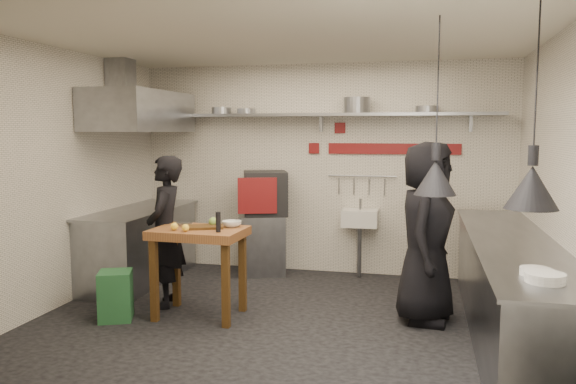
% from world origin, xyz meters
% --- Properties ---
extents(floor, '(5.00, 5.00, 0.00)m').
position_xyz_m(floor, '(0.00, 0.00, 0.00)').
color(floor, black).
rests_on(floor, ground).
extents(ceiling, '(5.00, 5.00, 0.00)m').
position_xyz_m(ceiling, '(0.00, 0.00, 2.80)').
color(ceiling, silver).
rests_on(ceiling, floor).
extents(wall_back, '(5.00, 0.04, 2.80)m').
position_xyz_m(wall_back, '(0.00, 2.10, 1.40)').
color(wall_back, beige).
rests_on(wall_back, floor).
extents(wall_front, '(5.00, 0.04, 2.80)m').
position_xyz_m(wall_front, '(0.00, -2.10, 1.40)').
color(wall_front, beige).
rests_on(wall_front, floor).
extents(wall_left, '(0.04, 4.20, 2.80)m').
position_xyz_m(wall_left, '(-2.50, 0.00, 1.40)').
color(wall_left, beige).
rests_on(wall_left, floor).
extents(wall_right, '(0.04, 4.20, 2.80)m').
position_xyz_m(wall_right, '(2.50, 0.00, 1.40)').
color(wall_right, beige).
rests_on(wall_right, floor).
extents(red_band_horiz, '(1.70, 0.02, 0.14)m').
position_xyz_m(red_band_horiz, '(0.95, 2.08, 1.68)').
color(red_band_horiz, maroon).
rests_on(red_band_horiz, wall_back).
extents(red_band_vert, '(0.14, 0.02, 1.10)m').
position_xyz_m(red_band_vert, '(1.55, 2.08, 1.20)').
color(red_band_vert, maroon).
rests_on(red_band_vert, wall_back).
extents(red_tile_a, '(0.14, 0.02, 0.14)m').
position_xyz_m(red_tile_a, '(0.25, 2.08, 1.95)').
color(red_tile_a, maroon).
rests_on(red_tile_a, wall_back).
extents(red_tile_b, '(0.14, 0.02, 0.14)m').
position_xyz_m(red_tile_b, '(-0.10, 2.08, 1.68)').
color(red_tile_b, maroon).
rests_on(red_tile_b, wall_back).
extents(back_shelf, '(4.60, 0.34, 0.04)m').
position_xyz_m(back_shelf, '(0.00, 1.92, 2.12)').
color(back_shelf, slate).
rests_on(back_shelf, wall_back).
extents(shelf_bracket_left, '(0.04, 0.06, 0.24)m').
position_xyz_m(shelf_bracket_left, '(-1.90, 2.07, 2.02)').
color(shelf_bracket_left, slate).
rests_on(shelf_bracket_left, wall_back).
extents(shelf_bracket_mid, '(0.04, 0.06, 0.24)m').
position_xyz_m(shelf_bracket_mid, '(0.00, 2.07, 2.02)').
color(shelf_bracket_mid, slate).
rests_on(shelf_bracket_mid, wall_back).
extents(shelf_bracket_right, '(0.04, 0.06, 0.24)m').
position_xyz_m(shelf_bracket_right, '(1.90, 2.07, 2.02)').
color(shelf_bracket_right, slate).
rests_on(shelf_bracket_right, wall_back).
extents(pan_far_left, '(0.28, 0.28, 0.09)m').
position_xyz_m(pan_far_left, '(-1.35, 1.92, 2.19)').
color(pan_far_left, slate).
rests_on(pan_far_left, back_shelf).
extents(pan_mid_left, '(0.30, 0.30, 0.07)m').
position_xyz_m(pan_mid_left, '(-1.00, 1.92, 2.18)').
color(pan_mid_left, slate).
rests_on(pan_mid_left, back_shelf).
extents(stock_pot, '(0.44, 0.44, 0.20)m').
position_xyz_m(stock_pot, '(0.49, 1.92, 2.24)').
color(stock_pot, slate).
rests_on(stock_pot, back_shelf).
extents(pan_right, '(0.36, 0.36, 0.08)m').
position_xyz_m(pan_right, '(1.36, 1.92, 2.18)').
color(pan_right, slate).
rests_on(pan_right, back_shelf).
extents(oven_stand, '(0.75, 0.71, 0.80)m').
position_xyz_m(oven_stand, '(-0.75, 1.77, 0.40)').
color(oven_stand, slate).
rests_on(oven_stand, floor).
extents(combi_oven, '(0.69, 0.67, 0.58)m').
position_xyz_m(combi_oven, '(-0.69, 1.77, 1.09)').
color(combi_oven, black).
rests_on(combi_oven, oven_stand).
extents(oven_door, '(0.48, 0.20, 0.46)m').
position_xyz_m(oven_door, '(-0.71, 1.47, 1.09)').
color(oven_door, maroon).
rests_on(oven_door, combi_oven).
extents(oven_glass, '(0.33, 0.13, 0.34)m').
position_xyz_m(oven_glass, '(-0.72, 1.47, 1.09)').
color(oven_glass, black).
rests_on(oven_glass, oven_door).
extents(hand_sink, '(0.46, 0.34, 0.22)m').
position_xyz_m(hand_sink, '(0.55, 1.92, 0.78)').
color(hand_sink, silver).
rests_on(hand_sink, wall_back).
extents(sink_tap, '(0.03, 0.03, 0.14)m').
position_xyz_m(sink_tap, '(0.55, 1.92, 0.96)').
color(sink_tap, slate).
rests_on(sink_tap, hand_sink).
extents(sink_drain, '(0.06, 0.06, 0.66)m').
position_xyz_m(sink_drain, '(0.55, 1.88, 0.34)').
color(sink_drain, slate).
rests_on(sink_drain, floor).
extents(utensil_rail, '(0.90, 0.02, 0.02)m').
position_xyz_m(utensil_rail, '(0.55, 2.06, 1.32)').
color(utensil_rail, slate).
rests_on(utensil_rail, wall_back).
extents(counter_right, '(0.70, 3.80, 0.90)m').
position_xyz_m(counter_right, '(2.15, 0.00, 0.45)').
color(counter_right, slate).
rests_on(counter_right, floor).
extents(counter_right_top, '(0.76, 3.90, 0.03)m').
position_xyz_m(counter_right_top, '(2.15, 0.00, 0.92)').
color(counter_right_top, slate).
rests_on(counter_right_top, counter_right).
extents(plate_stack, '(0.31, 0.31, 0.07)m').
position_xyz_m(plate_stack, '(2.12, -1.49, 0.96)').
color(plate_stack, silver).
rests_on(plate_stack, counter_right_top).
extents(small_bowl_right, '(0.26, 0.26, 0.05)m').
position_xyz_m(small_bowl_right, '(2.10, -1.30, 0.96)').
color(small_bowl_right, silver).
rests_on(small_bowl_right, counter_right_top).
extents(counter_left, '(0.70, 1.90, 0.90)m').
position_xyz_m(counter_left, '(-2.15, 1.05, 0.45)').
color(counter_left, slate).
rests_on(counter_left, floor).
extents(counter_left_top, '(0.76, 2.00, 0.03)m').
position_xyz_m(counter_left_top, '(-2.15, 1.05, 0.92)').
color(counter_left_top, slate).
rests_on(counter_left_top, counter_left).
extents(extractor_hood, '(0.78, 1.60, 0.50)m').
position_xyz_m(extractor_hood, '(-2.10, 1.05, 2.15)').
color(extractor_hood, slate).
rests_on(extractor_hood, ceiling).
extents(hood_duct, '(0.28, 0.28, 0.50)m').
position_xyz_m(hood_duct, '(-2.35, 1.05, 2.55)').
color(hood_duct, slate).
rests_on(hood_duct, ceiling).
extents(green_bin, '(0.42, 0.42, 0.50)m').
position_xyz_m(green_bin, '(-1.67, -0.37, 0.25)').
color(green_bin, '#256032').
rests_on(green_bin, floor).
extents(prep_table, '(0.94, 0.67, 0.92)m').
position_xyz_m(prep_table, '(-0.88, -0.06, 0.46)').
color(prep_table, brown).
rests_on(prep_table, floor).
extents(cutting_board, '(0.42, 0.36, 0.02)m').
position_xyz_m(cutting_board, '(-0.83, -0.02, 0.93)').
color(cutting_board, '#492E12').
rests_on(cutting_board, prep_table).
extents(pepper_mill, '(0.06, 0.06, 0.20)m').
position_xyz_m(pepper_mill, '(-0.62, -0.21, 1.02)').
color(pepper_mill, black).
rests_on(pepper_mill, prep_table).
extents(lemon_a, '(0.08, 0.08, 0.08)m').
position_xyz_m(lemon_a, '(-1.08, -0.22, 0.96)').
color(lemon_a, yellow).
rests_on(lemon_a, prep_table).
extents(lemon_b, '(0.09, 0.09, 0.07)m').
position_xyz_m(lemon_b, '(-0.94, -0.25, 0.96)').
color(lemon_b, yellow).
rests_on(lemon_b, prep_table).
extents(veg_ball, '(0.12, 0.12, 0.09)m').
position_xyz_m(veg_ball, '(-0.78, 0.09, 0.97)').
color(veg_ball, olive).
rests_on(veg_ball, prep_table).
extents(steel_tray, '(0.18, 0.14, 0.03)m').
position_xyz_m(steel_tray, '(-1.11, 0.07, 0.94)').
color(steel_tray, slate).
rests_on(steel_tray, prep_table).
extents(bowl, '(0.23, 0.23, 0.06)m').
position_xyz_m(bowl, '(-0.58, 0.11, 0.95)').
color(bowl, silver).
rests_on(bowl, prep_table).
extents(heat_lamp_near, '(0.36, 0.36, 1.40)m').
position_xyz_m(heat_lamp_near, '(1.43, -0.75, 2.10)').
color(heat_lamp_near, black).
rests_on(heat_lamp_near, ceiling).
extents(heat_lamp_far, '(0.38, 0.38, 1.43)m').
position_xyz_m(heat_lamp_far, '(2.07, -1.18, 2.09)').
color(heat_lamp_far, black).
rests_on(heat_lamp_far, ceiling).
extents(chef_left, '(0.49, 0.66, 1.65)m').
position_xyz_m(chef_left, '(-1.38, 0.20, 0.82)').
color(chef_left, black).
rests_on(chef_left, floor).
extents(chef_right, '(0.71, 0.97, 1.81)m').
position_xyz_m(chef_right, '(1.38, 0.33, 0.90)').
color(chef_right, black).
rests_on(chef_right, floor).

